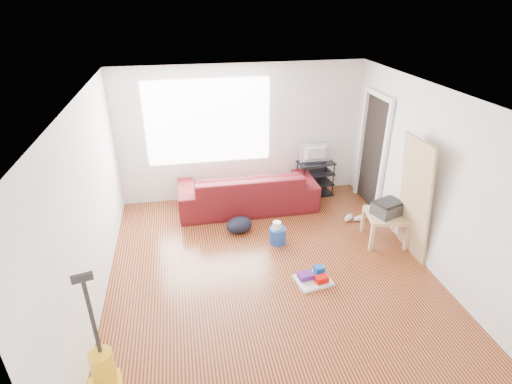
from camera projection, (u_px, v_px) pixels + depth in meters
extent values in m
cube|color=#471506|center=(271.00, 272.00, 5.69)|extent=(4.50, 5.00, 0.01)
cube|color=silver|center=(274.00, 97.00, 4.56)|extent=(4.50, 5.00, 0.01)
cube|color=silver|center=(242.00, 133.00, 7.32)|extent=(4.50, 0.01, 2.50)
cube|color=silver|center=(349.00, 346.00, 2.94)|extent=(4.50, 0.01, 2.50)
cube|color=silver|center=(88.00, 211.00, 4.75)|extent=(0.01, 5.00, 2.50)
cube|color=silver|center=(431.00, 180.00, 5.51)|extent=(0.01, 5.00, 2.50)
cube|color=white|center=(208.00, 122.00, 7.09)|extent=(2.20, 0.01, 1.50)
cube|color=white|center=(383.00, 163.00, 6.71)|extent=(0.06, 0.08, 2.00)
cube|color=white|center=(361.00, 145.00, 7.50)|extent=(0.06, 0.08, 2.00)
cube|color=white|center=(380.00, 95.00, 6.64)|extent=(0.06, 0.98, 0.08)
cube|color=black|center=(373.00, 153.00, 7.11)|extent=(0.01, 0.86, 1.98)
imported|color=#4F0F13|center=(248.00, 207.00, 7.40)|extent=(2.47, 0.97, 0.72)
cube|color=black|center=(314.00, 193.00, 7.86)|extent=(0.72, 0.46, 0.02)
cube|color=black|center=(314.00, 183.00, 7.76)|extent=(0.72, 0.46, 0.02)
cube|color=black|center=(315.00, 173.00, 7.66)|extent=(0.72, 0.46, 0.02)
cube|color=black|center=(316.00, 163.00, 7.57)|extent=(0.72, 0.46, 0.02)
cylinder|color=black|center=(303.00, 184.00, 7.50)|extent=(0.02, 0.02, 0.68)
cylinder|color=black|center=(297.00, 177.00, 7.78)|extent=(0.02, 0.02, 0.68)
cylinder|color=black|center=(333.00, 180.00, 7.66)|extent=(0.02, 0.02, 0.68)
cylinder|color=black|center=(326.00, 173.00, 7.94)|extent=(0.02, 0.02, 0.68)
imported|color=black|center=(317.00, 154.00, 7.49)|extent=(0.60, 0.08, 0.34)
cube|color=tan|center=(386.00, 215.00, 6.22)|extent=(0.69, 0.69, 0.05)
cube|color=tan|center=(372.00, 238.00, 6.09)|extent=(0.05, 0.05, 0.43)
cube|color=tan|center=(363.00, 220.00, 6.57)|extent=(0.05, 0.05, 0.43)
cube|color=tan|center=(407.00, 238.00, 6.09)|extent=(0.05, 0.05, 0.43)
cube|color=tan|center=(396.00, 220.00, 6.57)|extent=(0.05, 0.05, 0.43)
cube|color=#353638|center=(388.00, 209.00, 6.17)|extent=(0.52, 0.45, 0.18)
cube|color=black|center=(389.00, 202.00, 6.12)|extent=(0.46, 0.40, 0.04)
cylinder|color=#1C439B|center=(277.00, 242.00, 6.37)|extent=(0.31, 0.31, 0.26)
cylinder|color=white|center=(277.00, 233.00, 6.27)|extent=(0.13, 0.13, 0.12)
cube|color=white|center=(313.00, 280.00, 5.50)|extent=(0.53, 0.45, 0.04)
cube|color=#B80B03|center=(322.00, 279.00, 5.42)|extent=(0.19, 0.14, 0.09)
cube|color=#4E176F|center=(306.00, 276.00, 5.50)|extent=(0.23, 0.18, 0.07)
cube|color=#0D46A1|center=(319.00, 270.00, 5.56)|extent=(0.15, 0.13, 0.13)
ellipsoid|color=black|center=(239.00, 231.00, 6.66)|extent=(0.55, 0.49, 0.25)
ellipsoid|color=silver|center=(349.00, 218.00, 6.96)|extent=(0.26, 0.26, 0.10)
ellipsoid|color=silver|center=(360.00, 218.00, 6.94)|extent=(0.27, 0.15, 0.10)
cylinder|color=gold|center=(103.00, 368.00, 3.78)|extent=(0.22, 0.22, 0.39)
cylinder|color=black|center=(92.00, 318.00, 3.54)|extent=(0.04, 0.04, 0.83)
cube|color=black|center=(82.00, 278.00, 3.34)|extent=(0.18, 0.09, 0.07)
cube|color=tan|center=(404.00, 252.00, 6.13)|extent=(0.23, 0.73, 1.83)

